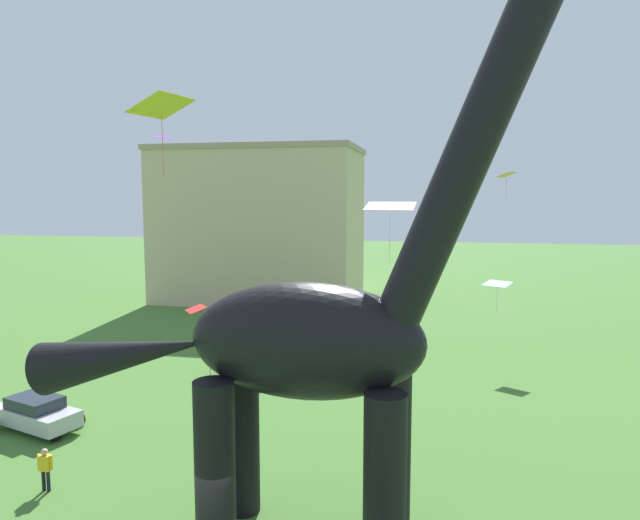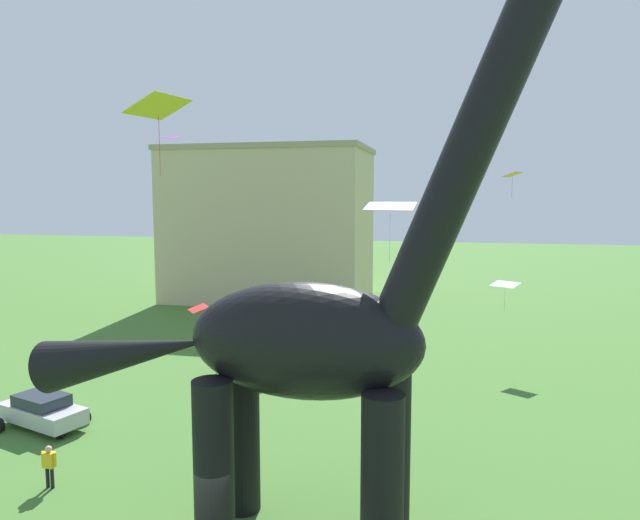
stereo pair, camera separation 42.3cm
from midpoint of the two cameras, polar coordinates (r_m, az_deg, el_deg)
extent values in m
cylinder|color=black|center=(19.18, 7.71, -18.07)|extent=(1.20, 1.20, 5.19)
cylinder|color=black|center=(17.12, 6.92, -21.22)|extent=(1.20, 1.20, 5.19)
cylinder|color=black|center=(20.20, -7.12, -16.76)|extent=(1.20, 1.20, 5.19)
cylinder|color=black|center=(18.26, -9.76, -19.42)|extent=(1.20, 1.20, 5.19)
ellipsoid|color=black|center=(17.28, -0.79, -7.94)|extent=(7.10, 3.06, 3.50)
cylinder|color=black|center=(16.31, 15.38, 10.81)|extent=(5.10, 1.31, 10.12)
cone|color=black|center=(19.74, -18.03, -8.83)|extent=(6.24, 1.75, 2.96)
cube|color=#B7B7BC|center=(29.83, -25.36, -13.52)|extent=(4.54, 2.93, 0.72)
cube|color=#232B35|center=(29.63, -25.41, -12.39)|extent=(2.63, 2.16, 0.52)
cylinder|color=black|center=(29.73, -21.80, -14.16)|extent=(0.66, 0.39, 0.62)
cylinder|color=black|center=(28.39, -23.93, -15.25)|extent=(0.66, 0.39, 0.62)
cylinder|color=black|center=(31.54, -26.56, -13.19)|extent=(0.66, 0.39, 0.62)
cylinder|color=black|center=(24.27, -24.83, -18.89)|extent=(0.13, 0.13, 0.78)
cylinder|color=black|center=(24.16, -24.45, -18.99)|extent=(0.13, 0.13, 0.78)
cube|color=yellow|center=(23.94, -24.72, -17.48)|extent=(0.42, 0.26, 0.55)
sphere|color=tan|center=(23.79, -24.76, -16.60)|extent=(0.24, 0.24, 0.24)
cylinder|color=yellow|center=(24.07, -25.20, -17.30)|extent=(0.10, 0.10, 0.53)
cylinder|color=yellow|center=(23.79, -24.23, -17.55)|extent=(0.10, 0.10, 0.53)
cylinder|color=#B2B2B7|center=(35.27, -4.04, -9.20)|extent=(0.06, 0.06, 2.10)
cylinder|color=#B2B2B7|center=(32.80, -5.46, -10.42)|extent=(0.06, 0.06, 2.10)
cylinder|color=#B2B2B7|center=(36.13, -8.18, -8.87)|extent=(0.06, 0.06, 2.10)
cylinder|color=#B2B2B7|center=(33.73, -9.88, -10.01)|extent=(0.06, 0.06, 2.10)
pyramid|color=pink|center=(34.07, -6.92, -7.18)|extent=(3.15, 3.15, 0.90)
cube|color=purple|center=(43.42, -14.28, 11.66)|extent=(1.38, 1.19, 0.21)
cube|color=yellow|center=(14.64, -14.86, 14.45)|extent=(1.23, 1.57, 0.44)
cylinder|color=red|center=(14.53, -14.76, 10.86)|extent=(0.01, 0.01, 1.42)
cube|color=red|center=(22.45, -11.38, -4.70)|extent=(1.07, 1.10, 0.21)
cube|color=#19B2B7|center=(37.37, 18.14, -2.29)|extent=(1.92, 1.78, 0.22)
cylinder|color=purple|center=(37.53, 18.08, -3.81)|extent=(0.01, 0.01, 1.55)
cube|color=black|center=(18.25, 7.61, 5.30)|extent=(1.60, 1.22, 0.25)
cylinder|color=white|center=(18.30, 7.57, 2.16)|extent=(0.01, 0.01, 1.54)
cube|color=orange|center=(28.58, 18.89, 8.00)|extent=(1.02, 1.12, 0.24)
cylinder|color=purple|center=(28.57, 18.84, 6.80)|extent=(0.01, 0.01, 0.92)
cube|color=#CCB78E|center=(58.92, -4.75, 3.33)|extent=(19.50, 11.80, 14.79)
cube|color=tan|center=(59.01, -4.82, 10.76)|extent=(19.89, 12.03, 0.50)
camera|label=1|loc=(0.21, -89.34, 0.07)|focal=32.41mm
camera|label=2|loc=(0.21, 90.66, -0.07)|focal=32.41mm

